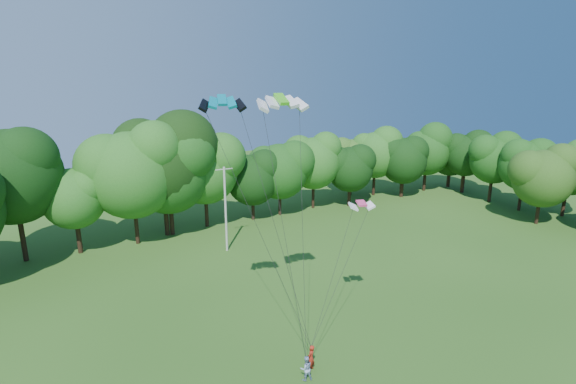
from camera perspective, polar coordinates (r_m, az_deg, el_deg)
utility_pole at (r=45.27m, az=-7.94°, el=-2.11°), size 1.74×0.28×8.73m
kite_flyer_left at (r=29.30m, az=2.94°, el=-20.30°), size 0.74×0.65×1.70m
kite_flyer_right at (r=28.60m, az=2.30°, el=-21.46°), size 0.91×0.80×1.57m
kite_teal at (r=25.96m, az=-8.39°, el=11.48°), size 2.70×1.94×0.61m
kite_green at (r=27.60m, az=-0.85°, el=11.71°), size 3.18×1.91×0.68m
kite_pink at (r=30.32m, az=9.32°, el=-1.42°), size 1.88×1.42×0.27m
tree_back_center at (r=49.88m, az=-15.81°, el=5.17°), size 10.60×10.60×15.42m
tree_back_east at (r=65.69m, az=8.10°, el=4.80°), size 6.74×6.74×9.81m
tree_flank_east at (r=60.16m, az=29.78°, el=2.58°), size 7.44×7.44×10.82m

